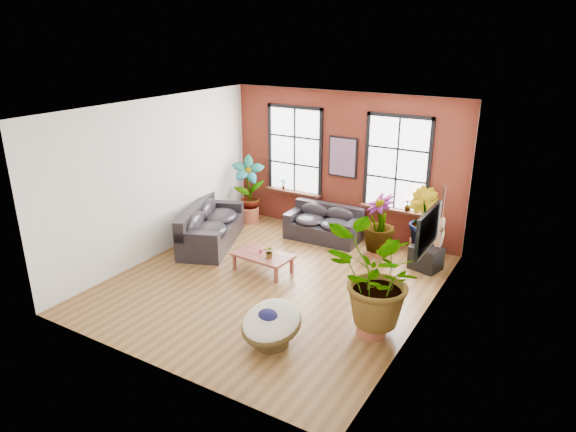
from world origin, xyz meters
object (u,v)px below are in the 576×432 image
Objects in this scene: sofa_left at (209,227)px; papasan_chair at (271,324)px; coffee_table at (263,256)px; sofa_back at (324,224)px.

papasan_chair is at bearing -150.24° from sofa_left.
coffee_table is at bearing -129.50° from sofa_left.
coffee_table is at bearing -99.09° from sofa_back.
coffee_table is (-0.29, -2.29, -0.02)m from sofa_back.
sofa_back is at bearing 86.68° from coffee_table.
sofa_back is 2.78m from sofa_left.
sofa_back is 2.31m from coffee_table.
sofa_back is 1.55× the size of papasan_chair.
sofa_back reaches higher than coffee_table.
sofa_left is (-2.21, -1.68, 0.05)m from sofa_back.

